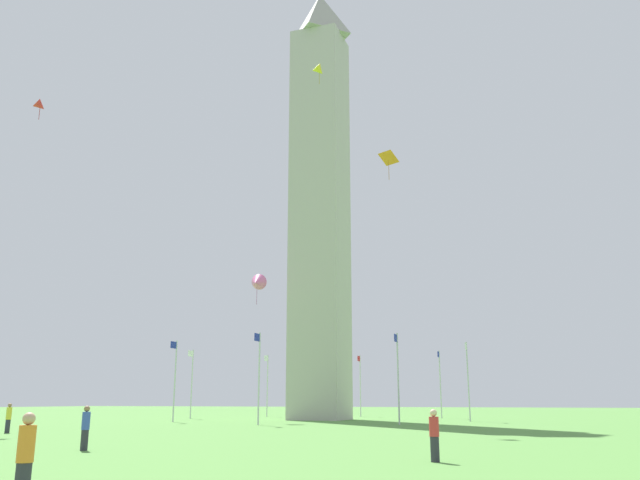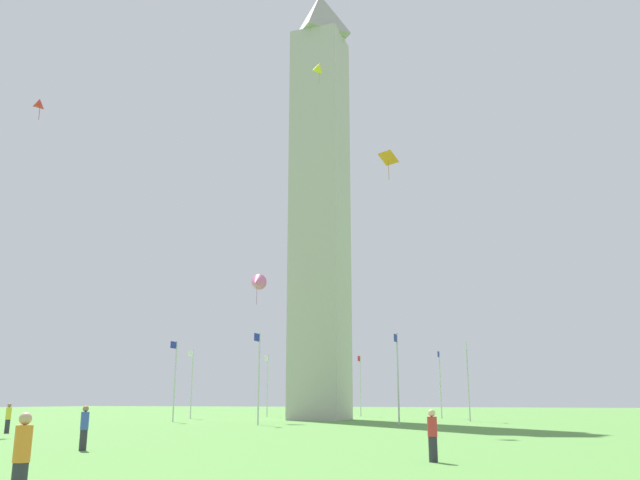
{
  "view_description": "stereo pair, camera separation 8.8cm",
  "coord_description": "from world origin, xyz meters",
  "px_view_note": "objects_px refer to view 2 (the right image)",
  "views": [
    {
      "loc": [
        65.25,
        23.04,
        1.95
      ],
      "look_at": [
        0.0,
        0.0,
        18.9
      ],
      "focal_mm": 36.81,
      "sensor_mm": 36.0,
      "label": 1
    },
    {
      "loc": [
        65.22,
        23.12,
        1.95
      ],
      "look_at": [
        0.0,
        0.0,
        18.9
      ],
      "focal_mm": 36.81,
      "sensor_mm": 36.0,
      "label": 2
    }
  ],
  "objects_px": {
    "obelisk_monument": "(320,190)",
    "flagpole_ne": "(398,374)",
    "flagpole_nw": "(175,377)",
    "person_blue_shirt": "(84,428)",
    "flagpole_se": "(440,381)",
    "kite_red_delta": "(40,106)",
    "flagpole_sw": "(267,382)",
    "person_red_shirt": "(433,436)",
    "flagpole_e": "(468,377)",
    "person_orange_shirt": "(21,459)",
    "flagpole_s": "(360,382)",
    "kite_orange_diamond": "(388,158)",
    "kite_yellow_delta": "(319,70)",
    "flagpole_w": "(192,380)",
    "person_yellow_shirt": "(8,418)",
    "flagpole_n": "(259,373)",
    "kite_pink_delta": "(257,282)"
  },
  "relations": [
    {
      "from": "person_red_shirt",
      "to": "obelisk_monument",
      "type": "bearing_deg",
      "value": 19.79
    },
    {
      "from": "person_orange_shirt",
      "to": "kite_yellow_delta",
      "type": "bearing_deg",
      "value": -31.65
    },
    {
      "from": "person_yellow_shirt",
      "to": "person_blue_shirt",
      "type": "xyz_separation_m",
      "value": [
        10.34,
        13.99,
        -0.02
      ]
    },
    {
      "from": "flagpole_ne",
      "to": "flagpole_s",
      "type": "distance_m",
      "value": 27.85
    },
    {
      "from": "flagpole_e",
      "to": "person_orange_shirt",
      "type": "xyz_separation_m",
      "value": [
        54.69,
        -1.71,
        -3.25
      ]
    },
    {
      "from": "flagpole_e",
      "to": "kite_red_delta",
      "type": "distance_m",
      "value": 46.43
    },
    {
      "from": "flagpole_sw",
      "to": "person_red_shirt",
      "type": "relative_size",
      "value": 4.47
    },
    {
      "from": "flagpole_n",
      "to": "kite_red_delta",
      "type": "bearing_deg",
      "value": -65.21
    },
    {
      "from": "person_yellow_shirt",
      "to": "kite_pink_delta",
      "type": "xyz_separation_m",
      "value": [
        -25.21,
        4.83,
        12.39
      ]
    },
    {
      "from": "obelisk_monument",
      "to": "kite_red_delta",
      "type": "relative_size",
      "value": 25.82
    },
    {
      "from": "person_blue_shirt",
      "to": "kite_yellow_delta",
      "type": "height_order",
      "value": "kite_yellow_delta"
    },
    {
      "from": "flagpole_s",
      "to": "flagpole_nw",
      "type": "relative_size",
      "value": 1.0
    },
    {
      "from": "kite_red_delta",
      "to": "kite_yellow_delta",
      "type": "xyz_separation_m",
      "value": [
        -10.58,
        22.29,
        4.79
      ]
    },
    {
      "from": "flagpole_se",
      "to": "kite_orange_diamond",
      "type": "xyz_separation_m",
      "value": [
        20.11,
        -0.59,
        19.51
      ]
    },
    {
      "from": "kite_pink_delta",
      "to": "kite_yellow_delta",
      "type": "bearing_deg",
      "value": 56.22
    },
    {
      "from": "person_red_shirt",
      "to": "person_orange_shirt",
      "type": "distance_m",
      "value": 13.14
    },
    {
      "from": "person_red_shirt",
      "to": "flagpole_n",
      "type": "bearing_deg",
      "value": 30.31
    },
    {
      "from": "flagpole_se",
      "to": "kite_yellow_delta",
      "type": "distance_m",
      "value": 36.85
    },
    {
      "from": "flagpole_w",
      "to": "person_yellow_shirt",
      "type": "xyz_separation_m",
      "value": [
        32.23,
        6.15,
        -3.23
      ]
    },
    {
      "from": "flagpole_e",
      "to": "flagpole_s",
      "type": "height_order",
      "value": "same"
    },
    {
      "from": "flagpole_w",
      "to": "person_orange_shirt",
      "type": "xyz_separation_m",
      "value": [
        54.69,
        28.44,
        -3.25
      ]
    },
    {
      "from": "flagpole_ne",
      "to": "kite_red_delta",
      "type": "height_order",
      "value": "kite_red_delta"
    },
    {
      "from": "flagpole_nw",
      "to": "kite_pink_delta",
      "type": "height_order",
      "value": "kite_pink_delta"
    },
    {
      "from": "person_red_shirt",
      "to": "flagpole_ne",
      "type": "bearing_deg",
      "value": 10.51
    },
    {
      "from": "person_orange_shirt",
      "to": "kite_red_delta",
      "type": "distance_m",
      "value": 51.44
    },
    {
      "from": "flagpole_nw",
      "to": "person_orange_shirt",
      "type": "xyz_separation_m",
      "value": [
        44.03,
        24.02,
        -3.25
      ]
    },
    {
      "from": "kite_pink_delta",
      "to": "flagpole_se",
      "type": "bearing_deg",
      "value": 140.14
    },
    {
      "from": "flagpole_n",
      "to": "kite_yellow_delta",
      "type": "relative_size",
      "value": 3.66
    },
    {
      "from": "kite_yellow_delta",
      "to": "kite_red_delta",
      "type": "bearing_deg",
      "value": -64.62
    },
    {
      "from": "person_blue_shirt",
      "to": "flagpole_n",
      "type": "bearing_deg",
      "value": 25.74
    },
    {
      "from": "flagpole_e",
      "to": "flagpole_sw",
      "type": "relative_size",
      "value": 1.0
    },
    {
      "from": "flagpole_w",
      "to": "person_blue_shirt",
      "type": "xyz_separation_m",
      "value": [
        42.57,
        20.14,
        -3.24
      ]
    },
    {
      "from": "flagpole_nw",
      "to": "person_blue_shirt",
      "type": "relative_size",
      "value": 4.29
    },
    {
      "from": "flagpole_nw",
      "to": "person_yellow_shirt",
      "type": "height_order",
      "value": "flagpole_nw"
    },
    {
      "from": "flagpole_s",
      "to": "kite_pink_delta",
      "type": "xyz_separation_m",
      "value": [
        22.09,
        -4.1,
        9.17
      ]
    },
    {
      "from": "obelisk_monument",
      "to": "flagpole_ne",
      "type": "xyz_separation_m",
      "value": [
        10.72,
        10.66,
        -20.46
      ]
    },
    {
      "from": "kite_pink_delta",
      "to": "flagpole_n",
      "type": "bearing_deg",
      "value": 26.97
    },
    {
      "from": "flagpole_e",
      "to": "person_blue_shirt",
      "type": "height_order",
      "value": "flagpole_e"
    },
    {
      "from": "flagpole_sw",
      "to": "kite_orange_diamond",
      "type": "xyz_separation_m",
      "value": [
        20.11,
        20.73,
        19.51
      ]
    },
    {
      "from": "flagpole_se",
      "to": "person_orange_shirt",
      "type": "height_order",
      "value": "flagpole_se"
    },
    {
      "from": "flagpole_nw",
      "to": "flagpole_ne",
      "type": "bearing_deg",
      "value": 90.0
    },
    {
      "from": "flagpole_sw",
      "to": "kite_red_delta",
      "type": "distance_m",
      "value": 41.65
    },
    {
      "from": "obelisk_monument",
      "to": "flagpole_se",
      "type": "xyz_separation_m",
      "value": [
        -10.6,
        10.66,
        -20.46
      ]
    },
    {
      "from": "flagpole_se",
      "to": "kite_pink_delta",
      "type": "height_order",
      "value": "kite_pink_delta"
    },
    {
      "from": "flagpole_nw",
      "to": "flagpole_n",
      "type": "bearing_deg",
      "value": 67.5
    },
    {
      "from": "kite_orange_diamond",
      "to": "flagpole_s",
      "type": "bearing_deg",
      "value": -157.68
    },
    {
      "from": "flagpole_sw",
      "to": "person_red_shirt",
      "type": "distance_m",
      "value": 61.37
    },
    {
      "from": "flagpole_se",
      "to": "kite_red_delta",
      "type": "bearing_deg",
      "value": -39.99
    },
    {
      "from": "flagpole_ne",
      "to": "person_red_shirt",
      "type": "distance_m",
      "value": 33.49
    },
    {
      "from": "flagpole_nw",
      "to": "person_blue_shirt",
      "type": "height_order",
      "value": "flagpole_nw"
    }
  ]
}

